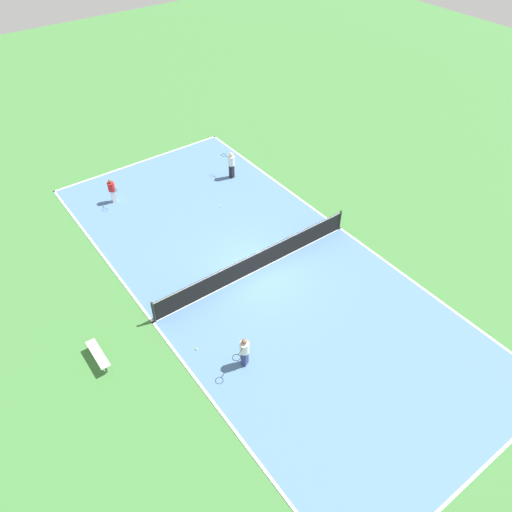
{
  "coord_description": "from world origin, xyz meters",
  "views": [
    {
      "loc": [
        9.72,
        13.28,
        15.62
      ],
      "look_at": [
        0.0,
        0.0,
        0.9
      ],
      "focal_mm": 35.0,
      "sensor_mm": 36.0,
      "label": 1
    }
  ],
  "objects_px": {
    "bench": "(98,354)",
    "player_near_white": "(231,163)",
    "player_coach_red": "(112,189)",
    "tennis_net": "(256,261)",
    "tennis_ball_near_net": "(197,349)",
    "tennis_ball_left_sideline": "(220,206)",
    "player_far_white": "(244,351)"
  },
  "relations": [
    {
      "from": "bench",
      "to": "tennis_ball_near_net",
      "type": "xyz_separation_m",
      "value": [
        -3.23,
        1.74,
        -0.33
      ]
    },
    {
      "from": "player_far_white",
      "to": "tennis_ball_left_sideline",
      "type": "height_order",
      "value": "player_far_white"
    },
    {
      "from": "player_far_white",
      "to": "tennis_ball_near_net",
      "type": "height_order",
      "value": "player_far_white"
    },
    {
      "from": "bench",
      "to": "player_near_white",
      "type": "bearing_deg",
      "value": 124.14
    },
    {
      "from": "tennis_net",
      "to": "player_near_white",
      "type": "distance_m",
      "value": 7.9
    },
    {
      "from": "player_near_white",
      "to": "player_coach_red",
      "type": "distance_m",
      "value": 6.64
    },
    {
      "from": "bench",
      "to": "player_coach_red",
      "type": "bearing_deg",
      "value": 152.79
    },
    {
      "from": "player_far_white",
      "to": "tennis_ball_left_sideline",
      "type": "bearing_deg",
      "value": -144.52
    },
    {
      "from": "tennis_net",
      "to": "player_coach_red",
      "type": "bearing_deg",
      "value": -71.57
    },
    {
      "from": "player_near_white",
      "to": "player_coach_red",
      "type": "bearing_deg",
      "value": 64.48
    },
    {
      "from": "tennis_net",
      "to": "player_coach_red",
      "type": "relative_size",
      "value": 7.51
    },
    {
      "from": "player_near_white",
      "to": "tennis_ball_left_sideline",
      "type": "xyz_separation_m",
      "value": [
        2.12,
        2.05,
        -0.85
      ]
    },
    {
      "from": "tennis_ball_near_net",
      "to": "tennis_ball_left_sideline",
      "type": "relative_size",
      "value": 1.0
    },
    {
      "from": "tennis_ball_near_net",
      "to": "bench",
      "type": "bearing_deg",
      "value": -28.26
    },
    {
      "from": "bench",
      "to": "player_near_white",
      "type": "xyz_separation_m",
      "value": [
        -11.2,
        -7.59,
        0.52
      ]
    },
    {
      "from": "bench",
      "to": "player_coach_red",
      "type": "xyz_separation_m",
      "value": [
        -4.79,
        -9.32,
        0.41
      ]
    },
    {
      "from": "tennis_net",
      "to": "tennis_ball_left_sideline",
      "type": "relative_size",
      "value": 152.06
    },
    {
      "from": "tennis_ball_near_net",
      "to": "player_near_white",
      "type": "bearing_deg",
      "value": -130.5
    },
    {
      "from": "bench",
      "to": "player_near_white",
      "type": "height_order",
      "value": "player_near_white"
    },
    {
      "from": "tennis_ball_near_net",
      "to": "tennis_ball_left_sideline",
      "type": "height_order",
      "value": "same"
    },
    {
      "from": "player_far_white",
      "to": "tennis_ball_left_sideline",
      "type": "distance_m",
      "value": 10.12
    },
    {
      "from": "tennis_net",
      "to": "player_coach_red",
      "type": "distance_m",
      "value": 9.29
    },
    {
      "from": "player_coach_red",
      "to": "tennis_ball_near_net",
      "type": "height_order",
      "value": "player_coach_red"
    },
    {
      "from": "tennis_net",
      "to": "player_coach_red",
      "type": "xyz_separation_m",
      "value": [
        2.94,
        -8.81,
        0.21
      ]
    },
    {
      "from": "tennis_ball_left_sideline",
      "to": "tennis_ball_near_net",
      "type": "bearing_deg",
      "value": 51.22
    },
    {
      "from": "tennis_ball_near_net",
      "to": "tennis_net",
      "type": "bearing_deg",
      "value": -153.48
    },
    {
      "from": "tennis_net",
      "to": "tennis_ball_left_sideline",
      "type": "xyz_separation_m",
      "value": [
        -1.35,
        -5.03,
        -0.52
      ]
    },
    {
      "from": "player_near_white",
      "to": "tennis_ball_near_net",
      "type": "xyz_separation_m",
      "value": [
        7.97,
        9.33,
        -0.85
      ]
    },
    {
      "from": "player_coach_red",
      "to": "tennis_ball_left_sideline",
      "type": "height_order",
      "value": "player_coach_red"
    },
    {
      "from": "player_coach_red",
      "to": "bench",
      "type": "bearing_deg",
      "value": -18.78
    },
    {
      "from": "tennis_net",
      "to": "player_far_white",
      "type": "distance_m",
      "value": 5.15
    },
    {
      "from": "tennis_ball_near_net",
      "to": "tennis_ball_left_sideline",
      "type": "xyz_separation_m",
      "value": [
        -5.85,
        -7.28,
        0.0
      ]
    }
  ]
}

